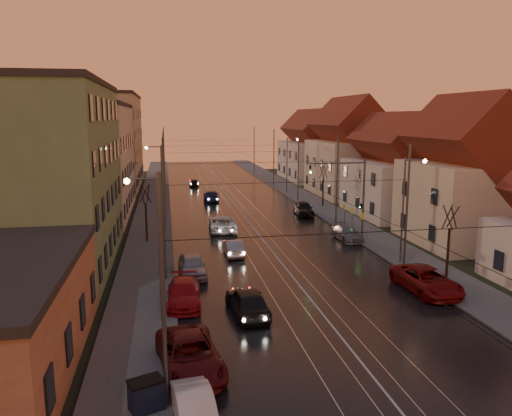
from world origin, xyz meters
TOP-DOWN VIEW (x-y plane):
  - ground at (0.00, 0.00)m, footprint 160.00×160.00m
  - road at (0.00, 40.00)m, footprint 16.00×120.00m
  - sidewalk_left at (-10.00, 40.00)m, footprint 4.00×120.00m
  - sidewalk_right at (10.00, 40.00)m, footprint 4.00×120.00m
  - tram_rail_0 at (-2.20, 40.00)m, footprint 0.06×120.00m
  - tram_rail_1 at (-0.77, 40.00)m, footprint 0.06×120.00m
  - tram_rail_2 at (0.77, 40.00)m, footprint 0.06×120.00m
  - tram_rail_3 at (2.20, 40.00)m, footprint 0.06×120.00m
  - apartment_left_1 at (-17.50, 14.00)m, footprint 10.00×18.00m
  - apartment_left_2 at (-17.50, 34.00)m, footprint 10.00×20.00m
  - apartment_left_3 at (-17.50, 58.00)m, footprint 10.00×24.00m
  - house_right_1 at (17.00, 15.00)m, footprint 8.67×10.20m
  - house_right_2 at (17.00, 28.00)m, footprint 9.18×12.24m
  - house_right_3 at (17.00, 43.00)m, footprint 9.18×14.28m
  - house_right_4 at (17.00, 61.00)m, footprint 9.18×16.32m
  - catenary_pole_l_0 at (-8.60, -6.00)m, footprint 0.16×0.16m
  - catenary_pole_l_1 at (-8.60, 9.00)m, footprint 0.16×0.16m
  - catenary_pole_r_1 at (8.60, 9.00)m, footprint 0.16×0.16m
  - catenary_pole_l_2 at (-8.60, 24.00)m, footprint 0.16×0.16m
  - catenary_pole_r_2 at (8.60, 24.00)m, footprint 0.16×0.16m
  - catenary_pole_l_3 at (-8.60, 39.00)m, footprint 0.16×0.16m
  - catenary_pole_r_3 at (8.60, 39.00)m, footprint 0.16×0.16m
  - catenary_pole_l_4 at (-8.60, 54.00)m, footprint 0.16×0.16m
  - catenary_pole_r_4 at (8.60, 54.00)m, footprint 0.16×0.16m
  - catenary_pole_l_5 at (-8.60, 72.00)m, footprint 0.16×0.16m
  - catenary_pole_r_5 at (8.60, 72.00)m, footprint 0.16×0.16m
  - street_lamp_0 at (-9.10, 2.00)m, footprint 1.75×0.32m
  - street_lamp_1 at (9.10, 10.00)m, footprint 1.75×0.32m
  - street_lamp_2 at (-9.10, 30.00)m, footprint 1.75×0.32m
  - street_lamp_3 at (9.10, 46.00)m, footprint 1.75×0.32m
  - traffic_light_mast at (7.99, 18.00)m, footprint 5.30×0.32m
  - bare_tree_0 at (-10.20, 20.00)m, footprint 1.09×1.09m
  - bare_tree_1 at (10.20, 6.00)m, footprint 1.09×1.09m
  - bare_tree_2 at (10.40, 34.00)m, footprint 1.09×1.09m
  - driving_car_0 at (-4.13, 2.26)m, footprint 2.19×4.77m
  - driving_car_1 at (-3.27, 14.47)m, footprint 1.37×3.90m
  - driving_car_2 at (-3.16, 23.06)m, footprint 2.77×5.57m
  - driving_car_3 at (-2.66, 40.64)m, footprint 2.32×4.99m
  - driving_car_4 at (-4.08, 55.31)m, footprint 1.50×3.60m
  - parked_left_0 at (-7.60, -7.51)m, footprint 1.77×3.94m
  - parked_left_1 at (-7.60, -3.45)m, footprint 3.14×5.68m
  - parked_left_2 at (-7.56, 4.47)m, footprint 2.13×4.84m
  - parked_left_3 at (-6.78, 9.79)m, footprint 1.98×4.49m
  - parked_right_0 at (7.54, 3.90)m, footprint 2.88×5.72m
  - parked_right_1 at (7.41, 17.60)m, footprint 1.99×4.43m
  - parked_right_2 at (6.65, 29.30)m, footprint 2.32×4.79m
  - dumpster at (-9.33, -6.32)m, footprint 1.41×1.20m

SIDE VIEW (x-z plane):
  - ground at x=0.00m, z-range 0.00..0.00m
  - road at x=0.00m, z-range 0.00..0.04m
  - tram_rail_0 at x=-2.20m, z-range 0.04..0.07m
  - tram_rail_1 at x=-0.77m, z-range 0.04..0.07m
  - tram_rail_2 at x=0.77m, z-range 0.04..0.07m
  - tram_rail_3 at x=2.20m, z-range 0.04..0.07m
  - sidewalk_left at x=-10.00m, z-range 0.00..0.15m
  - sidewalk_right at x=10.00m, z-range 0.00..0.15m
  - driving_car_4 at x=-4.08m, z-range 0.00..1.22m
  - parked_left_0 at x=-7.60m, z-range 0.00..1.26m
  - parked_right_1 at x=7.41m, z-range 0.00..1.26m
  - driving_car_1 at x=-3.27m, z-range 0.00..1.28m
  - parked_left_2 at x=-7.56m, z-range 0.00..1.38m
  - dumpster at x=-9.33m, z-range 0.15..1.25m
  - driving_car_3 at x=-2.66m, z-range 0.00..1.41m
  - parked_left_3 at x=-6.78m, z-range 0.00..1.50m
  - parked_left_1 at x=-7.60m, z-range 0.00..1.51m
  - driving_car_2 at x=-3.16m, z-range 0.00..1.52m
  - parked_right_0 at x=7.54m, z-range 0.00..1.55m
  - parked_right_2 at x=6.65m, z-range 0.00..1.58m
  - driving_car_0 at x=-4.13m, z-range 0.00..1.58m
  - bare_tree_0 at x=-10.20m, z-range -0.07..5.04m
  - bare_tree_1 at x=10.20m, z-range -0.07..5.04m
  - bare_tree_2 at x=10.40m, z-range -0.07..5.04m
  - catenary_pole_l_0 at x=-8.60m, z-range 0.00..9.00m
  - catenary_pole_l_1 at x=-8.60m, z-range 0.00..9.00m
  - catenary_pole_r_1 at x=8.60m, z-range 0.00..9.00m
  - catenary_pole_l_2 at x=-8.60m, z-range 0.00..9.00m
  - catenary_pole_r_2 at x=8.60m, z-range 0.00..9.00m
  - catenary_pole_l_3 at x=-8.60m, z-range 0.00..9.00m
  - catenary_pole_r_3 at x=8.60m, z-range 0.00..9.00m
  - catenary_pole_l_4 at x=-8.60m, z-range 0.00..9.00m
  - catenary_pole_r_4 at x=8.60m, z-range 0.00..9.00m
  - catenary_pole_l_5 at x=-8.60m, z-range 0.00..9.00m
  - catenary_pole_r_5 at x=8.60m, z-range 0.00..9.00m
  - traffic_light_mast at x=7.99m, z-range 1.00..8.20m
  - house_right_2 at x=17.00m, z-range 0.04..9.24m
  - street_lamp_0 at x=-9.10m, z-range 0.89..8.89m
  - street_lamp_1 at x=9.10m, z-range 0.89..8.89m
  - street_lamp_2 at x=-9.10m, z-range 0.89..8.89m
  - street_lamp_3 at x=9.10m, z-range 0.89..8.89m
  - house_right_4 at x=17.00m, z-range 0.05..10.05m
  - house_right_1 at x=17.00m, z-range 0.05..10.85m
  - house_right_3 at x=17.00m, z-range 0.05..11.55m
  - apartment_left_2 at x=-17.50m, z-range 0.00..12.00m
  - apartment_left_1 at x=-17.50m, z-range 0.00..13.00m
  - apartment_left_3 at x=-17.50m, z-range 0.00..14.00m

